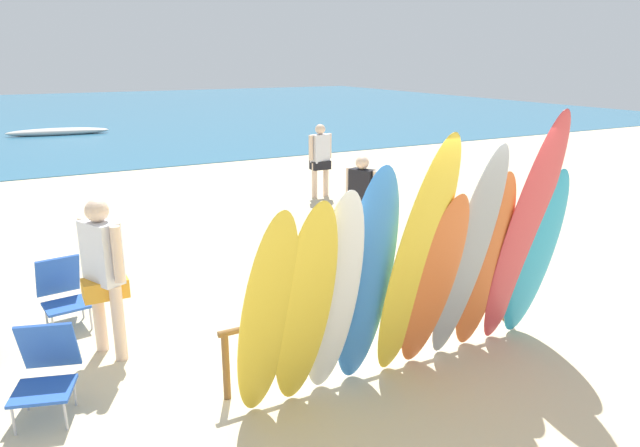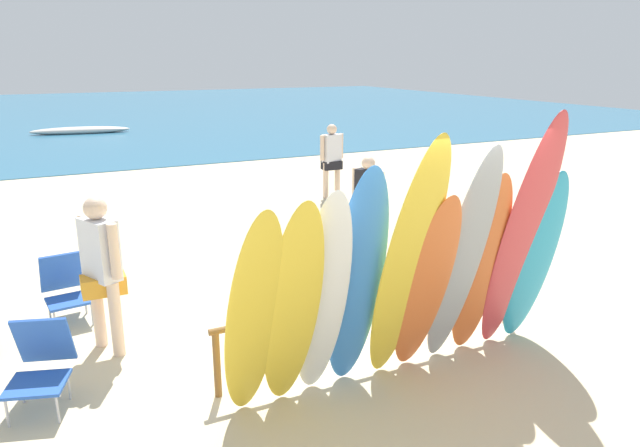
# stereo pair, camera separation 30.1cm
# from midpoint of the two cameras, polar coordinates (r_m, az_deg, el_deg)

# --- Properties ---
(ground) EXTENTS (60.00, 60.00, 0.00)m
(ground) POSITION_cam_midpoint_polar(r_m,az_deg,el_deg) (19.28, -16.03, 6.14)
(ground) COLOR beige
(ocean_water) EXTENTS (60.00, 40.00, 0.02)m
(ocean_water) POSITION_cam_midpoint_polar(r_m,az_deg,el_deg) (37.28, -21.16, 10.26)
(ocean_water) COLOR teal
(ocean_water) RESTS_ON ground
(surfboard_rack) EXTENTS (3.73, 0.07, 0.71)m
(surfboard_rack) POSITION_cam_midpoint_polar(r_m,az_deg,el_deg) (6.27, 7.40, -8.17)
(surfboard_rack) COLOR brown
(surfboard_rack) RESTS_ON ground
(surfboard_yellow_0) EXTENTS (0.53, 0.77, 2.07)m
(surfboard_yellow_0) POSITION_cam_midpoint_polar(r_m,az_deg,el_deg) (4.88, -4.81, -9.44)
(surfboard_yellow_0) COLOR yellow
(surfboard_yellow_0) RESTS_ON ground
(surfboard_yellow_1) EXTENTS (0.52, 0.76, 2.11)m
(surfboard_yellow_1) POSITION_cam_midpoint_polar(r_m,az_deg,el_deg) (5.00, -0.97, -8.52)
(surfboard_yellow_1) COLOR yellow
(surfboard_yellow_1) RESTS_ON ground
(surfboard_white_2) EXTENTS (0.54, 0.75, 2.14)m
(surfboard_white_2) POSITION_cam_midpoint_polar(r_m,az_deg,el_deg) (5.18, 1.94, -7.42)
(surfboard_white_2) COLOR white
(surfboard_white_2) RESTS_ON ground
(surfboard_blue_3) EXTENTS (0.58, 0.68, 2.30)m
(surfboard_blue_3) POSITION_cam_midpoint_polar(r_m,az_deg,el_deg) (5.36, 5.26, -5.78)
(surfboard_blue_3) COLOR #337AD1
(surfboard_blue_3) RESTS_ON ground
(surfboard_yellow_4) EXTENTS (0.62, 0.90, 2.57)m
(surfboard_yellow_4) POSITION_cam_midpoint_polar(r_m,az_deg,el_deg) (5.43, 10.17, -4.13)
(surfboard_yellow_4) COLOR yellow
(surfboard_yellow_4) RESTS_ON ground
(surfboard_orange_5) EXTENTS (0.54, 0.73, 1.99)m
(surfboard_orange_5) POSITION_cam_midpoint_polar(r_m,az_deg,el_deg) (5.76, 11.94, -6.11)
(surfboard_orange_5) COLOR orange
(surfboard_orange_5) RESTS_ON ground
(surfboard_grey_6) EXTENTS (0.59, 0.79, 2.41)m
(surfboard_grey_6) POSITION_cam_midpoint_polar(r_m,az_deg,el_deg) (5.95, 15.30, -3.48)
(surfboard_grey_6) COLOR #999EA3
(surfboard_grey_6) RESTS_ON ground
(surfboard_orange_7) EXTENTS (0.56, 0.62, 2.09)m
(surfboard_orange_7) POSITION_cam_midpoint_polar(r_m,az_deg,el_deg) (6.28, 16.91, -4.09)
(surfboard_orange_7) COLOR orange
(surfboard_orange_7) RESTS_ON ground
(surfboard_red_8) EXTENTS (0.59, 0.78, 2.68)m
(surfboard_red_8) POSITION_cam_midpoint_polar(r_m,az_deg,el_deg) (6.39, 20.53, -1.28)
(surfboard_red_8) COLOR #D13D42
(surfboard_red_8) RESTS_ON ground
(surfboard_teal_9) EXTENTS (0.58, 0.62, 2.06)m
(surfboard_teal_9) POSITION_cam_midpoint_polar(r_m,az_deg,el_deg) (6.76, 21.60, -3.25)
(surfboard_teal_9) COLOR #289EC6
(surfboard_teal_9) RESTS_ON ground
(beachgoer_by_water) EXTENTS (0.46, 0.61, 1.75)m
(beachgoer_by_water) POSITION_cam_midpoint_polar(r_m,az_deg,el_deg) (6.54, -19.54, -3.85)
(beachgoer_by_water) COLOR beige
(beachgoer_by_water) RESTS_ON ground
(beachgoer_photographing) EXTENTS (0.41, 0.55, 1.59)m
(beachgoer_photographing) POSITION_cam_midpoint_polar(r_m,az_deg,el_deg) (9.56, 5.62, 2.61)
(beachgoer_photographing) COLOR beige
(beachgoer_photographing) RESTS_ON ground
(beachgoer_strolling) EXTENTS (0.63, 0.29, 1.68)m
(beachgoer_strolling) POSITION_cam_midpoint_polar(r_m,az_deg,el_deg) (13.29, 1.82, 6.72)
(beachgoer_strolling) COLOR beige
(beachgoer_strolling) RESTS_ON ground
(beach_chair_blue) EXTENTS (0.68, 0.78, 0.83)m
(beach_chair_blue) POSITION_cam_midpoint_polar(r_m,az_deg,el_deg) (6.00, -24.52, -12.27)
(beach_chair_blue) COLOR #B7B7BC
(beach_chair_blue) RESTS_ON ground
(beach_chair_striped) EXTENTS (0.58, 0.73, 0.83)m
(beach_chair_striped) POSITION_cam_midpoint_polar(r_m,az_deg,el_deg) (7.74, -22.82, -5.68)
(beach_chair_striped) COLOR #B7B7BC
(beach_chair_striped) RESTS_ON ground
(distant_boat) EXTENTS (4.03, 1.18, 0.32)m
(distant_boat) POSITION_cam_midpoint_polar(r_m,az_deg,el_deg) (26.62, -22.26, 8.49)
(distant_boat) COLOR silver
(distant_boat) RESTS_ON ground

